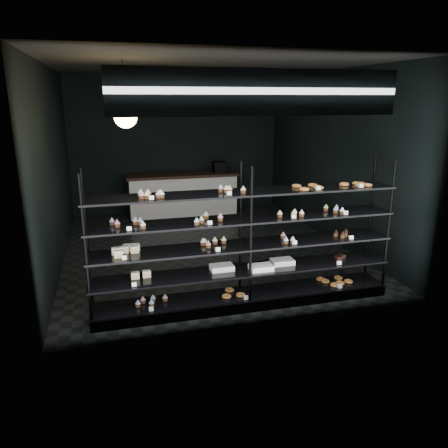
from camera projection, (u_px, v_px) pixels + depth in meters
name	position (u px, v px, depth m)	size (l,w,h in m)	color
room	(204.00, 162.00, 7.74)	(5.01, 6.01, 3.20)	black
display_shelf	(243.00, 261.00, 5.73)	(4.00, 0.50, 1.91)	black
signage	(261.00, 92.00, 4.70)	(3.30, 0.05, 0.50)	#0B0E3A
pendant_lamp	(125.00, 116.00, 5.90)	(0.31, 0.31, 0.89)	black
service_counter	(183.00, 194.00, 10.37)	(2.61, 0.65, 1.23)	silver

